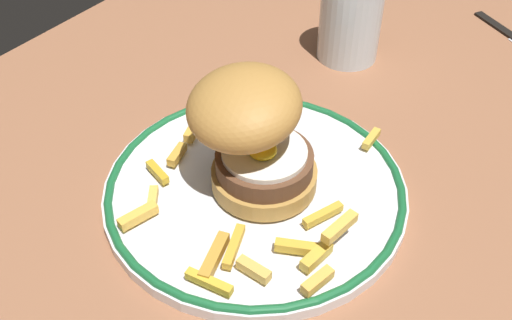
% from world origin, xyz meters
% --- Properties ---
extents(ground_plane, '(1.40, 0.81, 0.04)m').
position_xyz_m(ground_plane, '(0.00, 0.00, -0.02)').
color(ground_plane, '#915D3F').
extents(dinner_plate, '(0.29, 0.29, 0.02)m').
position_xyz_m(dinner_plate, '(0.04, -0.00, 0.01)').
color(dinner_plate, silver).
rests_on(dinner_plate, ground_plane).
extents(burger, '(0.12, 0.12, 0.12)m').
position_xyz_m(burger, '(0.05, 0.00, 0.08)').
color(burger, '#B2823C').
rests_on(burger, dinner_plate).
extents(fries_pile, '(0.25, 0.22, 0.03)m').
position_xyz_m(fries_pile, '(0.01, -0.01, 0.02)').
color(fries_pile, gold).
rests_on(fries_pile, dinner_plate).
extents(water_glass, '(0.07, 0.07, 0.11)m').
position_xyz_m(water_glass, '(0.31, 0.05, 0.05)').
color(water_glass, silver).
rests_on(water_glass, ground_plane).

